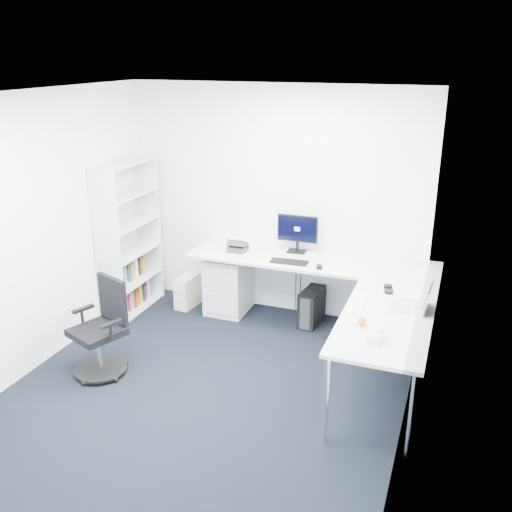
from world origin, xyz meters
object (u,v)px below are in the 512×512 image
(monitor, at_px, (297,233))
(bookshelf, at_px, (129,238))
(task_chair, at_px, (97,329))
(l_desk, at_px, (301,305))
(laptop, at_px, (404,295))

(monitor, bearing_deg, bookshelf, -167.02)
(bookshelf, distance_m, task_chair, 1.58)
(l_desk, distance_m, laptop, 1.36)
(task_chair, xyz_separation_m, monitor, (1.44, 1.93, 0.56))
(bookshelf, height_order, laptop, bookshelf)
(bookshelf, height_order, monitor, bookshelf)
(l_desk, relative_size, monitor, 5.90)
(monitor, relative_size, laptop, 1.38)
(l_desk, height_order, laptop, laptop)
(l_desk, bearing_deg, monitor, 112.46)
(monitor, bearing_deg, laptop, -40.67)
(laptop, bearing_deg, task_chair, -160.80)
(task_chair, bearing_deg, monitor, 74.69)
(task_chair, height_order, monitor, monitor)
(task_chair, bearing_deg, bookshelf, 130.96)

